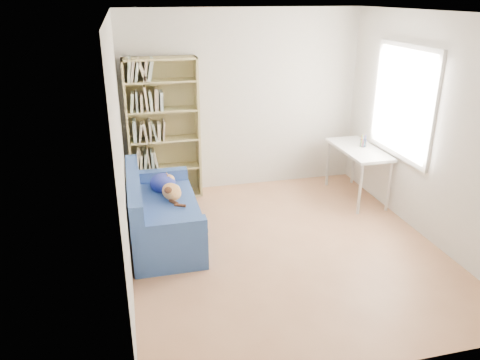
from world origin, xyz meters
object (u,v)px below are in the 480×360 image
object	(u,v)px
sofa	(161,214)
pen_cup	(363,142)
bookshelf	(164,136)
desk	(359,153)

from	to	relation	value
sofa	pen_cup	bearing A→B (deg)	11.60
sofa	bookshelf	size ratio (longest dim) A/B	0.84
bookshelf	desk	distance (m)	2.75
pen_cup	bookshelf	bearing A→B (deg)	166.58
desk	pen_cup	xyz separation A→B (m)	(0.08, 0.05, 0.14)
desk	sofa	bearing A→B (deg)	-168.89
bookshelf	desk	bearing A→B (deg)	-14.86
bookshelf	sofa	bearing A→B (deg)	-98.48
sofa	desk	distance (m)	2.92
sofa	desk	size ratio (longest dim) A/B	1.46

